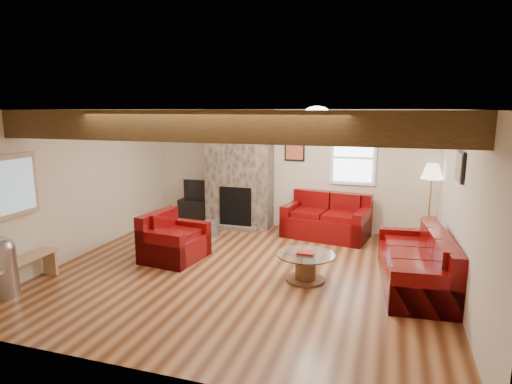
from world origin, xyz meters
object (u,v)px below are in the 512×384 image
at_px(loveseat, 326,216).
at_px(armchair_red, 174,236).
at_px(television, 202,190).
at_px(coffee_table, 306,267).
at_px(sofa_three, 415,260).
at_px(tv_cabinet, 202,211).
at_px(floor_lamp, 432,176).

bearing_deg(loveseat, armchair_red, -127.91).
xyz_separation_m(loveseat, armchair_red, (-2.25, -2.05, -0.03)).
relative_size(loveseat, television, 2.03).
bearing_deg(loveseat, coffee_table, -79.13).
distance_m(sofa_three, armchair_red, 3.81).
xyz_separation_m(tv_cabinet, floor_lamp, (4.70, -0.26, 1.06)).
distance_m(loveseat, armchair_red, 3.04).
bearing_deg(tv_cabinet, sofa_three, -27.91).
distance_m(sofa_three, coffee_table, 1.56).
bearing_deg(television, sofa_three, -27.91).
distance_m(sofa_three, tv_cabinet, 4.96).
xyz_separation_m(loveseat, floor_lamp, (1.89, 0.04, 0.89)).
relative_size(sofa_three, tv_cabinet, 2.00).
height_order(tv_cabinet, floor_lamp, floor_lamp).
height_order(sofa_three, loveseat, loveseat).
xyz_separation_m(television, floor_lamp, (4.70, -0.26, 0.57)).
relative_size(loveseat, coffee_table, 1.88).
bearing_deg(loveseat, television, -176.33).
relative_size(armchair_red, television, 1.24).
relative_size(armchair_red, coffee_table, 1.15).
bearing_deg(television, coffee_table, -42.37).
relative_size(loveseat, floor_lamp, 1.05).
distance_m(armchair_red, coffee_table, 2.32).
distance_m(tv_cabinet, television, 0.49).
bearing_deg(coffee_table, television, 137.63).
bearing_deg(sofa_three, loveseat, -147.63).
relative_size(sofa_three, floor_lamp, 1.34).
bearing_deg(loveseat, sofa_three, -42.46).
xyz_separation_m(coffee_table, television, (-2.86, 2.61, 0.53)).
distance_m(coffee_table, floor_lamp, 3.18).
bearing_deg(coffee_table, armchair_red, 173.56).
bearing_deg(tv_cabinet, coffee_table, -42.37).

